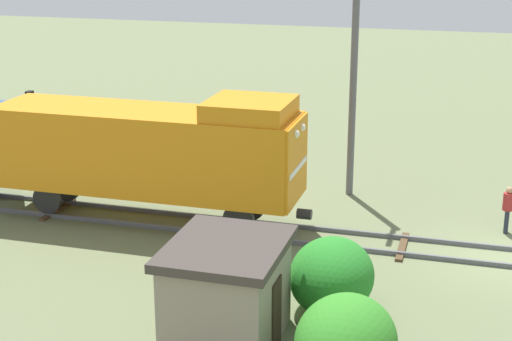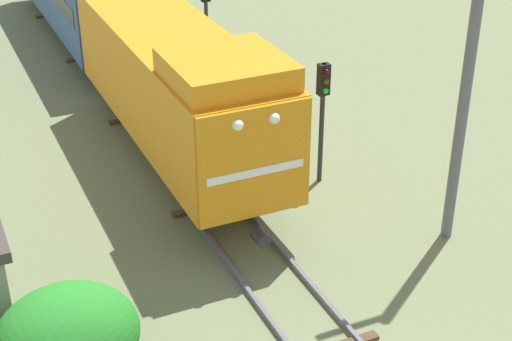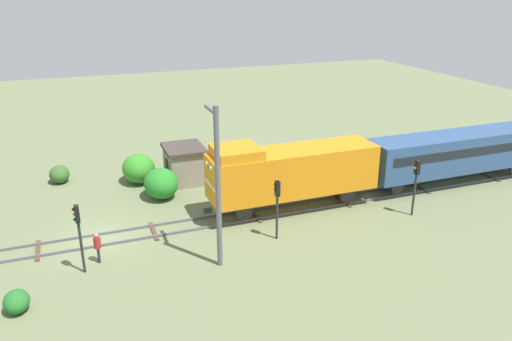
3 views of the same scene
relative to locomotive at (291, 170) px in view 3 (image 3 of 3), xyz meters
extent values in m
plane|color=#66704C|center=(0.00, -12.25, -2.77)|extent=(116.68, 116.68, 0.00)
cube|color=#595960|center=(-0.72, -12.25, -2.69)|extent=(0.10, 77.79, 0.16)
cube|color=#595960|center=(0.72, -12.25, -2.69)|extent=(0.10, 77.79, 0.16)
cube|color=#4C3823|center=(0.00, -15.49, -2.73)|extent=(2.40, 0.24, 0.09)
cube|color=#4C3823|center=(0.00, -9.00, -2.73)|extent=(2.40, 0.24, 0.09)
cube|color=#4C3823|center=(0.00, -2.52, -2.73)|extent=(2.40, 0.24, 0.09)
cube|color=#4C3823|center=(0.00, 3.96, -2.73)|extent=(2.40, 0.24, 0.09)
cube|color=#4C3823|center=(0.00, 10.44, -2.73)|extent=(2.40, 0.24, 0.09)
cube|color=#4C3823|center=(0.00, 16.93, -2.73)|extent=(2.40, 0.24, 0.09)
cube|color=orange|center=(0.00, 0.24, -0.06)|extent=(2.90, 11.00, 2.90)
cube|color=orange|center=(0.00, -3.66, 1.69)|extent=(2.75, 2.80, 0.60)
cube|color=orange|center=(0.00, -5.31, -0.06)|extent=(2.84, 0.10, 2.84)
cube|color=white|center=(0.00, -5.35, -0.26)|extent=(2.46, 0.06, 0.20)
sphere|color=white|center=(-0.45, -5.36, 1.04)|extent=(0.28, 0.28, 0.28)
sphere|color=white|center=(0.45, -5.36, 1.04)|extent=(0.28, 0.28, 0.28)
cylinder|color=#262628|center=(0.00, -5.61, -1.91)|extent=(0.36, 0.50, 0.36)
cylinder|color=#262628|center=(-0.72, -3.46, -2.06)|extent=(0.18, 1.10, 1.10)
cylinder|color=#262628|center=(0.72, -3.46, -2.06)|extent=(0.18, 1.10, 1.10)
cylinder|color=#262628|center=(-0.72, 3.94, -2.06)|extent=(0.18, 1.10, 1.10)
cylinder|color=#262628|center=(0.72, 3.94, -2.06)|extent=(0.18, 1.10, 1.10)
cube|color=#2D4C7A|center=(0.00, 13.34, -0.30)|extent=(2.80, 14.00, 2.70)
cube|color=black|center=(0.00, 13.34, 0.05)|extent=(2.84, 12.88, 0.64)
cylinder|color=#262628|center=(-0.72, 7.94, -2.13)|extent=(0.16, 0.96, 0.96)
cylinder|color=#262628|center=(0.72, 7.94, -2.13)|extent=(0.16, 0.96, 0.96)
cylinder|color=#262628|center=(-0.72, 18.74, -2.13)|extent=(0.16, 0.96, 0.96)
cylinder|color=#262628|center=(3.20, -13.14, -0.88)|extent=(0.14, 0.14, 3.79)
cube|color=black|center=(3.20, -13.14, 0.56)|extent=(0.32, 0.24, 0.90)
sphere|color=#390606|center=(3.20, -13.28, 0.83)|extent=(0.16, 0.16, 0.16)
sphere|color=yellow|center=(3.20, -13.28, 0.55)|extent=(0.16, 0.16, 0.16)
sphere|color=black|center=(3.20, -13.28, 0.27)|extent=(0.16, 0.16, 0.16)
cylinder|color=#262628|center=(3.40, -2.39, -0.96)|extent=(0.14, 0.14, 3.63)
cube|color=black|center=(3.40, -2.39, 0.40)|extent=(0.32, 0.24, 0.90)
sphere|color=#390606|center=(3.40, -2.53, 0.67)|extent=(0.16, 0.16, 0.16)
sphere|color=#3C3306|center=(3.40, -2.53, 0.39)|extent=(0.16, 0.16, 0.16)
sphere|color=green|center=(3.40, -2.53, 0.11)|extent=(0.16, 0.16, 0.16)
cylinder|color=#262628|center=(3.60, 7.05, -0.91)|extent=(0.14, 0.14, 3.73)
cube|color=black|center=(3.60, 7.05, 0.51)|extent=(0.32, 0.24, 0.90)
sphere|color=#390606|center=(3.60, 6.91, 0.78)|extent=(0.16, 0.16, 0.16)
sphere|color=yellow|center=(3.60, 6.91, 0.50)|extent=(0.16, 0.16, 0.16)
sphere|color=black|center=(3.60, 6.91, 0.22)|extent=(0.16, 0.16, 0.16)
cylinder|color=#262B38|center=(2.30, -12.35, -2.35)|extent=(0.15, 0.15, 0.85)
cylinder|color=#262B38|center=(2.50, -12.35, -2.35)|extent=(0.15, 0.15, 0.85)
cylinder|color=maroon|center=(2.40, -12.35, -1.61)|extent=(0.38, 0.38, 0.62)
sphere|color=tan|center=(2.40, -12.35, -1.19)|extent=(0.23, 0.23, 0.23)
cylinder|color=#595960|center=(5.00, -6.35, 1.55)|extent=(0.28, 0.28, 8.65)
cube|color=#595960|center=(4.10, -6.35, 5.48)|extent=(1.80, 0.16, 0.16)
cube|color=gray|center=(-7.50, -5.27, -1.52)|extent=(3.20, 2.60, 2.50)
cube|color=#3F3833|center=(-7.50, -5.27, -0.15)|extent=(3.50, 2.90, 0.24)
cube|color=#2D2319|center=(-7.50, -6.59, -1.82)|extent=(0.80, 0.06, 1.90)
ellipsoid|color=#338626|center=(-8.56, -8.54, -1.70)|extent=(2.94, 2.41, 2.14)
ellipsoid|color=#236826|center=(5.56, -16.19, -2.26)|extent=(1.41, 1.15, 1.02)
ellipsoid|color=#267E26|center=(-5.05, -7.53, -1.73)|extent=(2.88, 2.36, 2.09)
ellipsoid|color=#345E26|center=(-10.62, -14.16, -2.13)|extent=(1.78, 1.46, 1.30)
camera|label=1|loc=(-24.75, -11.04, 7.59)|focal=55.00mm
camera|label=2|loc=(-6.64, -19.91, 8.44)|focal=55.00mm
camera|label=3|loc=(27.32, -12.84, 11.26)|focal=35.00mm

